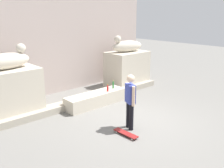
{
  "coord_description": "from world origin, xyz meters",
  "views": [
    {
      "loc": [
        -5.43,
        -4.95,
        3.36
      ],
      "look_at": [
        -0.19,
        0.85,
        1.1
      ],
      "focal_mm": 39.6,
      "sensor_mm": 36.0,
      "label": 1
    }
  ],
  "objects": [
    {
      "name": "statue_reclining_right",
      "position": [
        2.72,
        3.05,
        1.9
      ],
      "size": [
        1.67,
        0.8,
        0.78
      ],
      "rotation": [
        0.0,
        0.0,
        2.99
      ],
      "color": "beige",
      "rests_on": "pedestal_right"
    },
    {
      "name": "bottle_red",
      "position": [
        0.45,
        1.8,
        0.6
      ],
      "size": [
        0.07,
        0.07,
        0.28
      ],
      "color": "red",
      "rests_on": "ledge_block"
    },
    {
      "name": "skater",
      "position": [
        -0.48,
        -0.26,
        0.92
      ],
      "size": [
        0.32,
        0.51,
        1.67
      ],
      "rotation": [
        0.0,
        0.0,
        4.32
      ],
      "color": "black",
      "rests_on": "ground_plane"
    },
    {
      "name": "ledge_block",
      "position": [
        0.0,
        1.96,
        0.24
      ],
      "size": [
        2.48,
        0.65,
        0.48
      ],
      "primitive_type": "cube",
      "color": "beige",
      "rests_on": "ground_plane"
    },
    {
      "name": "statue_reclining_left",
      "position": [
        -2.72,
        3.05,
        1.9
      ],
      "size": [
        1.65,
        0.73,
        0.78
      ],
      "rotation": [
        0.0,
        0.0,
        0.11
      ],
      "color": "beige",
      "rests_on": "pedestal_left"
    },
    {
      "name": "ground_plane",
      "position": [
        0.0,
        0.0,
        0.0
      ],
      "size": [
        40.0,
        40.0,
        0.0
      ],
      "primitive_type": "plane",
      "color": "slate"
    },
    {
      "name": "bottle_green",
      "position": [
        0.87,
        1.95,
        0.62
      ],
      "size": [
        0.06,
        0.06,
        0.33
      ],
      "color": "#1E722D",
      "rests_on": "ledge_block"
    },
    {
      "name": "pedestal_left",
      "position": [
        -2.75,
        3.05,
        0.81
      ],
      "size": [
        1.9,
        1.25,
        1.62
      ],
      "primitive_type": "cube",
      "color": "beige",
      "rests_on": "ground_plane"
    },
    {
      "name": "stair_step",
      "position": [
        0.0,
        2.4,
        0.12
      ],
      "size": [
        7.41,
        0.5,
        0.23
      ],
      "primitive_type": "cube",
      "color": "#A9A08F",
      "rests_on": "ground_plane"
    },
    {
      "name": "skateboard",
      "position": [
        -0.88,
        -0.5,
        0.06
      ],
      "size": [
        0.23,
        0.81,
        0.08
      ],
      "rotation": [
        0.0,
        0.0,
        4.75
      ],
      "color": "maroon",
      "rests_on": "ground_plane"
    },
    {
      "name": "facade_wall",
      "position": [
        0.0,
        4.59,
        3.07
      ],
      "size": [
        9.36,
        0.6,
        6.15
      ],
      "primitive_type": "cube",
      "color": "#BCAAA2",
      "rests_on": "ground_plane"
    },
    {
      "name": "pedestal_right",
      "position": [
        2.75,
        3.05,
        0.81
      ],
      "size": [
        1.9,
        1.25,
        1.62
      ],
      "primitive_type": "cube",
      "color": "beige",
      "rests_on": "ground_plane"
    }
  ]
}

